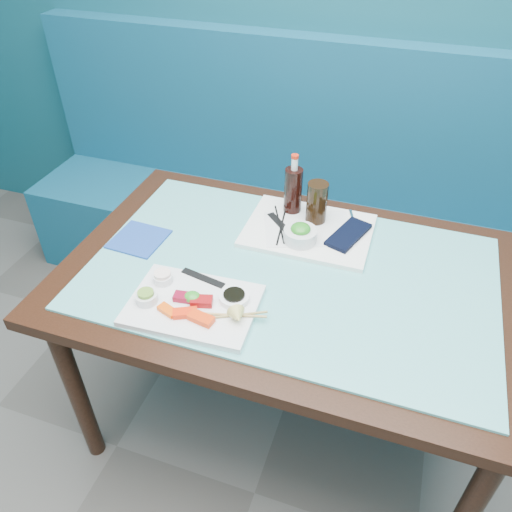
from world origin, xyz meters
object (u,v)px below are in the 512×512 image
(cola_glass, at_px, (317,203))
(serving_tray, at_px, (308,230))
(seaweed_bowl, at_px, (300,235))
(blue_napkin, at_px, (139,239))
(booth_bench, at_px, (334,224))
(cola_bottle_body, at_px, (293,192))
(dining_table, at_px, (289,293))
(sashimi_plate, at_px, (193,305))

(cola_glass, bearing_deg, serving_tray, -100.30)
(seaweed_bowl, bearing_deg, blue_napkin, -163.85)
(seaweed_bowl, height_order, blue_napkin, seaweed_bowl)
(booth_bench, distance_m, seaweed_bowl, 0.82)
(booth_bench, xyz_separation_m, serving_tray, (0.00, -0.63, 0.39))
(seaweed_bowl, relative_size, cola_glass, 0.75)
(serving_tray, relative_size, cola_bottle_body, 2.35)
(blue_napkin, bearing_deg, serving_tray, 23.16)
(seaweed_bowl, bearing_deg, cola_bottle_body, 113.75)
(dining_table, relative_size, seaweed_bowl, 12.86)
(dining_table, xyz_separation_m, seaweed_bowl, (-0.01, 0.14, 0.13))
(cola_glass, bearing_deg, blue_napkin, -152.38)
(booth_bench, xyz_separation_m, dining_table, (0.00, -0.84, 0.29))
(seaweed_bowl, xyz_separation_m, cola_bottle_body, (-0.07, 0.16, 0.05))
(booth_bench, bearing_deg, dining_table, -90.00)
(booth_bench, xyz_separation_m, blue_napkin, (-0.52, -0.85, 0.39))
(booth_bench, relative_size, serving_tray, 7.18)
(dining_table, relative_size, serving_tray, 3.35)
(dining_table, height_order, sashimi_plate, sashimi_plate)
(sashimi_plate, height_order, seaweed_bowl, seaweed_bowl)
(sashimi_plate, xyz_separation_m, cola_bottle_body, (0.14, 0.55, 0.08))
(seaweed_bowl, bearing_deg, sashimi_plate, -118.63)
(booth_bench, xyz_separation_m, sashimi_plate, (-0.21, -1.08, 0.39))
(dining_table, xyz_separation_m, sashimi_plate, (-0.21, -0.24, 0.10))
(dining_table, xyz_separation_m, blue_napkin, (-0.52, -0.01, 0.09))
(cola_glass, xyz_separation_m, blue_napkin, (-0.53, -0.28, -0.08))
(dining_table, bearing_deg, serving_tray, 89.02)
(blue_napkin, bearing_deg, booth_bench, 58.61)
(serving_tray, relative_size, blue_napkin, 2.55)
(booth_bench, distance_m, blue_napkin, 1.07)
(serving_tray, bearing_deg, booth_bench, 90.08)
(cola_glass, distance_m, cola_bottle_body, 0.10)
(sashimi_plate, height_order, serving_tray, sashimi_plate)
(blue_napkin, bearing_deg, dining_table, 1.08)
(seaweed_bowl, bearing_deg, cola_glass, 81.25)
(serving_tray, bearing_deg, sashimi_plate, -115.80)
(dining_table, bearing_deg, seaweed_bowl, 92.63)
(dining_table, height_order, seaweed_bowl, seaweed_bowl)
(sashimi_plate, distance_m, cola_glass, 0.57)
(cola_glass, xyz_separation_m, cola_bottle_body, (-0.09, 0.03, 0.00))
(dining_table, relative_size, cola_bottle_body, 7.88)
(serving_tray, xyz_separation_m, cola_bottle_body, (-0.08, 0.09, 0.08))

